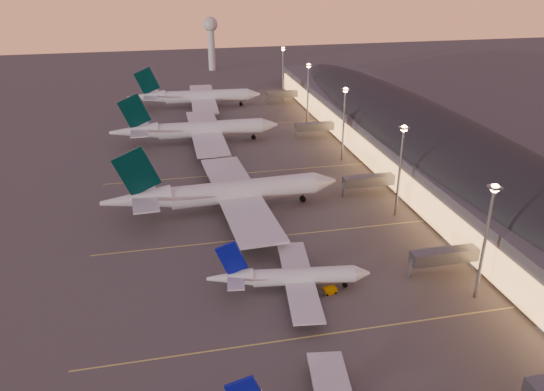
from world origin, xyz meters
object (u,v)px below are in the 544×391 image
(airliner_wide_far, at_px, (195,97))
(baggage_tug_c, at_px, (327,291))
(airliner_narrow_north, at_px, (290,277))
(airliner_wide_near, at_px, (225,193))
(airliner_wide_mid, at_px, (196,130))
(radar_tower, at_px, (211,35))

(airliner_wide_far, distance_m, baggage_tug_c, 161.52)
(airliner_narrow_north, bearing_deg, airliner_wide_near, 108.35)
(airliner_wide_mid, height_order, baggage_tug_c, airliner_wide_mid)
(baggage_tug_c, bearing_deg, radar_tower, 80.09)
(airliner_narrow_north, relative_size, airliner_wide_mid, 0.55)
(airliner_wide_near, distance_m, radar_tower, 208.82)
(airliner_wide_near, height_order, baggage_tug_c, airliner_wide_near)
(airliner_wide_mid, relative_size, baggage_tug_c, 14.61)
(baggage_tug_c, bearing_deg, airliner_wide_far, 86.07)
(airliner_wide_far, bearing_deg, radar_tower, 81.49)
(airliner_narrow_north, relative_size, airliner_wide_near, 0.53)
(airliner_narrow_north, height_order, airliner_wide_mid, airliner_wide_mid)
(airliner_wide_near, height_order, airliner_wide_far, airliner_wide_near)
(airliner_narrow_north, distance_m, airliner_wide_mid, 104.66)
(airliner_narrow_north, height_order, radar_tower, radar_tower)
(airliner_wide_near, bearing_deg, airliner_narrow_north, -82.13)
(airliner_wide_near, distance_m, airliner_wide_far, 115.93)
(airliner_narrow_north, distance_m, baggage_tug_c, 8.61)
(airliner_wide_mid, distance_m, baggage_tug_c, 108.78)
(airliner_wide_far, relative_size, baggage_tug_c, 14.32)
(radar_tower, xyz_separation_m, baggage_tug_c, (-4.00, -252.14, -21.31))
(airliner_narrow_north, bearing_deg, baggage_tug_c, -14.40)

